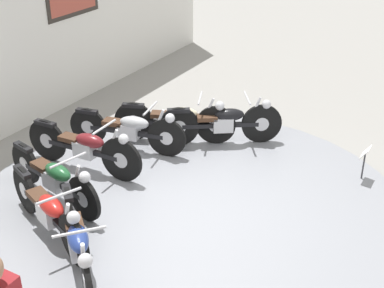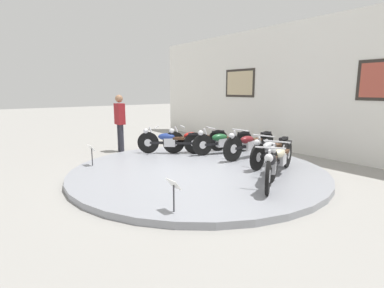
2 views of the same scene
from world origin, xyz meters
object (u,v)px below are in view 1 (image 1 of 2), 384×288
object	(u,v)px
motorcycle_silver	(129,128)
motorcycle_cream	(177,119)
motorcycle_maroon	(85,146)
info_placard_front_centre	(365,156)
motorcycle_blue	(78,242)
motorcycle_black	(223,121)
motorcycle_green	(55,177)
motorcycle_red	(49,210)

from	to	relation	value
motorcycle_silver	motorcycle_cream	bearing A→B (deg)	-37.54
motorcycle_maroon	info_placard_front_centre	world-z (taller)	motorcycle_maroon
motorcycle_blue	motorcycle_black	xyz separation A→B (m)	(3.57, -0.00, 0.02)
motorcycle_maroon	motorcycle_silver	world-z (taller)	motorcycle_maroon
motorcycle_blue	motorcycle_maroon	world-z (taller)	motorcycle_maroon
motorcycle_green	motorcycle_maroon	world-z (taller)	motorcycle_maroon
motorcycle_blue	motorcycle_black	size ratio (longest dim) A/B	0.89
motorcycle_red	motorcycle_green	world-z (taller)	motorcycle_red
motorcycle_red	motorcycle_black	world-z (taller)	motorcycle_black
motorcycle_cream	motorcycle_black	xyz separation A→B (m)	(0.29, -0.69, 0.00)
motorcycle_red	motorcycle_black	bearing A→B (deg)	-11.93
motorcycle_green	motorcycle_cream	distance (m)	2.40
motorcycle_maroon	motorcycle_cream	distance (m)	1.64
motorcycle_red	motorcycle_cream	world-z (taller)	motorcycle_cream
motorcycle_blue	motorcycle_black	world-z (taller)	motorcycle_black
motorcycle_red	motorcycle_maroon	size ratio (longest dim) A/B	0.92
motorcycle_blue	info_placard_front_centre	xyz separation A→B (m)	(3.55, -2.27, -0.01)
motorcycle_green	info_placard_front_centre	xyz separation A→B (m)	(2.62, -3.45, -0.01)
motorcycle_maroon	motorcycle_black	xyz separation A→B (m)	(1.78, -1.37, -0.00)
motorcycle_blue	motorcycle_silver	distance (m)	2.89
motorcycle_red	motorcycle_silver	bearing A→B (deg)	11.96
motorcycle_silver	motorcycle_cream	world-z (taller)	motorcycle_cream
motorcycle_red	motorcycle_blue	bearing A→B (deg)	-113.04
motorcycle_silver	motorcycle_green	bearing A→B (deg)	-179.98
motorcycle_cream	motorcycle_black	bearing A→B (deg)	-67.44
motorcycle_blue	motorcycle_green	world-z (taller)	motorcycle_blue
motorcycle_red	motorcycle_green	distance (m)	0.81
motorcycle_green	motorcycle_cream	xyz separation A→B (m)	(2.35, -0.49, 0.02)
motorcycle_red	motorcycle_green	bearing A→B (deg)	37.60
motorcycle_green	motorcycle_cream	size ratio (longest dim) A/B	1.03
motorcycle_blue	motorcycle_cream	world-z (taller)	motorcycle_cream
motorcycle_maroon	motorcycle_silver	xyz separation A→B (m)	(0.85, -0.18, -0.02)
motorcycle_green	motorcycle_black	bearing A→B (deg)	-24.28
motorcycle_black	motorcycle_maroon	bearing A→B (deg)	142.40
motorcycle_green	motorcycle_silver	distance (m)	1.70
motorcycle_green	motorcycle_silver	size ratio (longest dim) A/B	0.99
info_placard_front_centre	motorcycle_maroon	bearing A→B (deg)	115.88
motorcycle_red	motorcycle_maroon	bearing A→B (deg)	24.43
motorcycle_blue	motorcycle_maroon	distance (m)	2.25
motorcycle_red	info_placard_front_centre	xyz separation A→B (m)	(3.26, -2.96, -0.02)
motorcycle_red	motorcycle_silver	xyz separation A→B (m)	(2.34, 0.50, -0.01)
motorcycle_green	motorcycle_silver	world-z (taller)	motorcycle_silver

